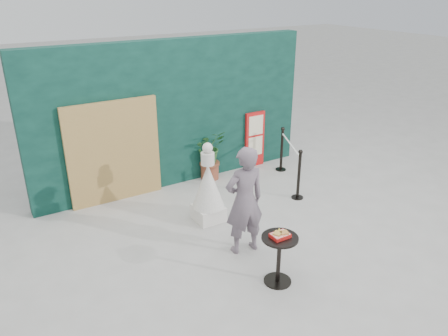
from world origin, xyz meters
TOP-DOWN VIEW (x-y plane):
  - ground at (0.00, 0.00)m, footprint 60.00×60.00m
  - back_wall at (0.00, 3.15)m, footprint 6.00×0.30m
  - bamboo_fence at (-1.40, 2.94)m, footprint 1.80×0.08m
  - woman at (-0.27, 0.16)m, footprint 0.69×0.49m
  - menu_board at (1.90, 2.95)m, footprint 0.50×0.07m
  - statue at (-0.27, 1.30)m, footprint 0.58×0.58m
  - cafe_table at (-0.30, -0.78)m, footprint 0.52×0.52m
  - food_basket at (-0.30, -0.78)m, footprint 0.26×0.19m
  - planter at (0.65, 2.87)m, footprint 0.65×0.56m
  - stanchion_barrier at (1.98, 1.78)m, footprint 0.84×1.54m

SIDE VIEW (x-z plane):
  - ground at x=0.00m, z-range 0.00..0.00m
  - stanchion_barrier at x=1.98m, z-range -0.02..1.01m
  - cafe_table at x=-0.30m, z-range 0.12..0.87m
  - statue at x=-0.27m, z-range -0.14..1.35m
  - planter at x=0.65m, z-range 0.09..1.19m
  - menu_board at x=1.90m, z-range 0.00..1.30m
  - food_basket at x=-0.30m, z-range 0.73..0.84m
  - woman at x=-0.27m, z-range 0.00..1.78m
  - bamboo_fence at x=-1.40m, z-range 0.00..2.00m
  - back_wall at x=0.00m, z-range 0.00..3.00m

